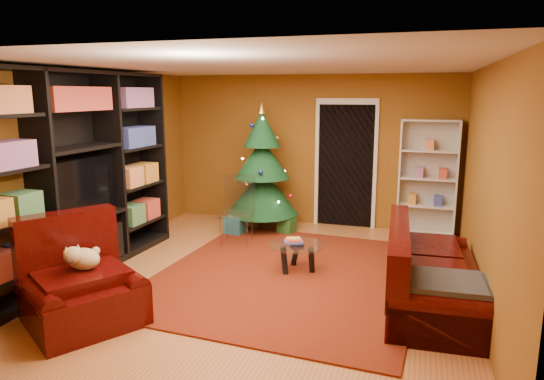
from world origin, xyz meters
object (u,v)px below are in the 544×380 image
(rug, at_px, (289,274))
(coffee_table, at_px, (297,257))
(sofa, at_px, (433,266))
(armchair, at_px, (82,282))
(gift_box_teal, at_px, (235,225))
(gift_box_green, at_px, (287,226))
(acrylic_chair, at_px, (237,214))
(christmas_tree, at_px, (262,168))
(dog, at_px, (84,259))
(media_unit, at_px, (77,175))
(white_bookshelf, at_px, (428,179))

(rug, height_order, coffee_table, coffee_table)
(sofa, bearing_deg, rug, 74.99)
(rug, relative_size, armchair, 3.31)
(gift_box_teal, xyz_separation_m, armchair, (-0.30, -3.40, 0.29))
(gift_box_green, distance_m, acrylic_chair, 1.06)
(christmas_tree, xyz_separation_m, armchair, (-0.63, -3.84, -0.61))
(gift_box_green, xyz_separation_m, acrylic_chair, (-0.57, -0.82, 0.36))
(dog, bearing_deg, christmas_tree, 23.45)
(gift_box_teal, bearing_deg, armchair, -95.13)
(dog, bearing_deg, media_unit, 72.54)
(gift_box_teal, bearing_deg, gift_box_green, 19.99)
(sofa, relative_size, acrylic_chair, 2.16)
(media_unit, height_order, dog, media_unit)
(media_unit, relative_size, gift_box_green, 13.55)
(armchair, distance_m, acrylic_chair, 2.91)
(rug, height_order, sofa, sofa)
(rug, xyz_separation_m, gift_box_green, (-0.53, 1.83, 0.11))
(rug, relative_size, sofa, 1.78)
(christmas_tree, bearing_deg, media_unit, -120.43)
(media_unit, distance_m, coffee_table, 2.97)
(media_unit, height_order, gift_box_green, media_unit)
(armchair, height_order, dog, armchair)
(rug, distance_m, dog, 2.52)
(christmas_tree, bearing_deg, white_bookshelf, 8.96)
(white_bookshelf, bearing_deg, media_unit, -142.41)
(christmas_tree, bearing_deg, rug, -63.02)
(rug, height_order, gift_box_green, gift_box_green)
(gift_box_green, relative_size, dog, 0.62)
(gift_box_teal, distance_m, coffee_table, 1.97)
(christmas_tree, height_order, acrylic_chair, christmas_tree)
(gift_box_teal, relative_size, gift_box_green, 1.20)
(gift_box_green, bearing_deg, sofa, -44.46)
(dog, distance_m, coffee_table, 2.64)
(rug, xyz_separation_m, acrylic_chair, (-1.10, 1.01, 0.47))
(gift_box_green, xyz_separation_m, armchair, (-1.11, -3.69, 0.31))
(christmas_tree, height_order, dog, christmas_tree)
(gift_box_green, xyz_separation_m, sofa, (2.26, -2.21, 0.32))
(christmas_tree, xyz_separation_m, gift_box_green, (0.48, -0.15, -0.93))
(sofa, xyz_separation_m, acrylic_chair, (-2.82, 1.39, 0.03))
(gift_box_teal, bearing_deg, rug, -49.16)
(christmas_tree, xyz_separation_m, sofa, (2.74, -2.37, -0.60))
(dog, bearing_deg, acrylic_chair, 21.91)
(media_unit, distance_m, dog, 1.58)
(armchair, bearing_deg, media_unit, 71.29)
(white_bookshelf, bearing_deg, gift_box_teal, -162.34)
(dog, bearing_deg, armchair, -135.00)
(acrylic_chair, bearing_deg, gift_box_teal, 105.59)
(white_bookshelf, xyz_separation_m, sofa, (0.07, -2.79, -0.49))
(armchair, height_order, coffee_table, armchair)
(rug, height_order, gift_box_teal, gift_box_teal)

